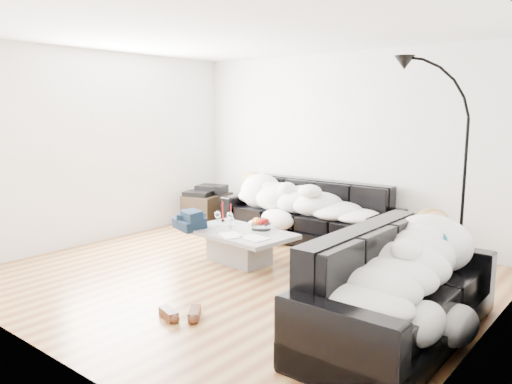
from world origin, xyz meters
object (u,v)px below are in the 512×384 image
Objects in this scene: sleeper_back at (306,197)px; floor_lamp at (464,181)px; stereo at (207,190)px; shoes at (181,313)px; fruit_bowl at (261,224)px; wine_glass_a at (230,219)px; candle_right at (231,213)px; av_cabinet at (207,210)px; wine_glass_c at (231,223)px; wine_glass_b at (218,219)px; coffee_table at (239,246)px; candle_left at (223,212)px; sleeper_right at (402,261)px; sofa_right at (400,287)px; sofa_back at (308,212)px.

floor_lamp is at bearing -4.97° from sleeper_back.
shoes is at bearing -67.00° from stereo.
wine_glass_a reaches higher than fruit_bowl.
av_cabinet is at bearing 146.60° from candle_right.
wine_glass_a is at bearing 147.24° from shoes.
stereo is (-1.74, -0.18, -0.06)m from sleeper_back.
candle_right reaches higher than wine_glass_c.
wine_glass_a is 0.99× the size of wine_glass_b.
shoes is (0.60, -2.87, -0.59)m from sleeper_back.
coffee_table is 5.16× the size of candle_left.
wine_glass_c is (0.26, -0.03, -0.01)m from wine_glass_b.
sleeper_right is at bearing 55.83° from shoes.
sofa_right is 1.88m from shoes.
wine_glass_b is 0.26m from wine_glass_c.
stereo is at bearing 159.57° from floor_lamp.
sofa_right is 0.21m from sleeper_right.
sleeper_right is at bearing 0.00° from sofa_right.
sleeper_right reaches higher than candle_right.
wine_glass_b is at bearing -177.57° from floor_lamp.
wine_glass_c is 2.66m from floor_lamp.
stereo is at bearing -172.54° from sofa_back.
wine_glass_c is at bearing -174.83° from floor_lamp.
sleeper_back is 1.33m from wine_glass_c.
wine_glass_c is (0.10, -0.08, -0.01)m from wine_glass_a.
sleeper_right reaches higher than sleeper_back.
sleeper_right is 9.87× the size of wine_glass_a.
coffee_table is at bearing -93.97° from sleeper_back.
av_cabinet is (-1.27, 1.09, -0.22)m from wine_glass_b.
sofa_back reaches higher than candle_right.
fruit_bowl is (0.07, -1.13, 0.05)m from sofa_back.
candle_left is (-2.82, 0.97, 0.08)m from sofa_right.
sofa_back reaches higher than coffee_table.
floor_lamp is at bearing -18.01° from stereo.
candle_right is (-0.50, -1.04, 0.08)m from sofa_back.
sleeper_back is at bearing -12.06° from stereo.
fruit_bowl is at bearing -2.80° from candle_left.
candle_right is at bearing 129.57° from wine_glass_a.
fruit_bowl is (0.07, -1.08, -0.18)m from sleeper_back.
floor_lamp is (2.44, 1.03, 0.58)m from wine_glass_a.
candle_left is (-0.12, 0.22, 0.03)m from wine_glass_b.
sofa_back is 0.23m from sleeper_back.
sleeper_back is 4.84× the size of stereo.
sleeper_right is at bearing -34.92° from av_cabinet.
coffee_table is 1.79× the size of av_cabinet.
floor_lamp is (2.71, 0.87, 0.55)m from candle_left.
candle_right is at bearing -51.29° from stereo.
floor_lamp is at bearing 22.92° from wine_glass_a.
coffee_table is at bearing -26.88° from candle_left.
candle_right is (-2.73, 1.04, -0.15)m from sleeper_right.
coffee_table is 7.12× the size of wine_glass_b.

